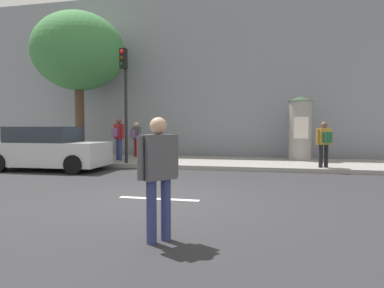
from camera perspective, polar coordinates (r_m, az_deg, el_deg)
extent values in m
plane|color=#2B2B2D|center=(7.55, -5.56, -9.09)|extent=(80.00, 80.00, 0.00)
cube|color=gray|center=(14.28, 3.31, -3.07)|extent=(36.00, 4.00, 0.15)
cube|color=silver|center=(7.55, -5.56, -9.06)|extent=(1.80, 0.16, 0.01)
cube|color=gray|center=(19.32, 5.83, 10.45)|extent=(36.00, 5.00, 8.19)
cylinder|color=black|center=(13.50, -10.95, 4.54)|extent=(0.12, 0.12, 3.61)
cube|color=black|center=(13.58, -11.36, 13.80)|extent=(0.24, 0.24, 0.75)
sphere|color=red|center=(13.51, -11.60, 14.87)|extent=(0.16, 0.16, 0.16)
sphere|color=#3C2906|center=(13.46, -11.59, 13.87)|extent=(0.16, 0.16, 0.16)
sphere|color=#07330F|center=(13.42, -11.58, 12.86)|extent=(0.16, 0.16, 0.16)
cylinder|color=gray|center=(15.21, 17.56, 2.16)|extent=(0.95, 0.95, 2.49)
cone|color=#334C33|center=(15.25, 17.64, 7.23)|extent=(1.05, 1.05, 0.20)
cube|color=silver|center=(14.72, 17.73, 2.62)|extent=(0.57, 0.02, 0.90)
cylinder|color=#4C3826|center=(16.81, -18.19, 3.24)|extent=(0.42, 0.42, 3.10)
ellipsoid|color=#3D7F42|center=(17.16, -18.38, 14.42)|extent=(4.19, 4.19, 3.56)
cylinder|color=navy|center=(4.70, -6.78, -11.18)|extent=(0.14, 0.14, 0.86)
cylinder|color=navy|center=(4.82, -4.39, -10.81)|extent=(0.14, 0.14, 0.86)
cube|color=#4C4C51|center=(4.64, -5.61, -2.17)|extent=(0.48, 0.51, 0.61)
cylinder|color=#4C4C51|center=(4.50, -8.58, -2.35)|extent=(0.09, 0.09, 0.58)
cylinder|color=#4C4C51|center=(4.79, -2.82, -1.99)|extent=(0.09, 0.09, 0.58)
sphere|color=tan|center=(4.62, -5.64, 3.03)|extent=(0.23, 0.23, 0.23)
cylinder|color=navy|center=(14.54, -11.85, -0.95)|extent=(0.14, 0.14, 0.90)
cylinder|color=navy|center=(14.73, -12.30, -0.90)|extent=(0.14, 0.14, 0.90)
cube|color=maroon|center=(14.60, -12.11, 2.07)|extent=(0.51, 0.45, 0.63)
cylinder|color=maroon|center=(14.37, -11.56, 2.07)|extent=(0.09, 0.09, 0.60)
cylinder|color=maroon|center=(14.84, -12.64, 2.08)|extent=(0.09, 0.09, 0.60)
sphere|color=brown|center=(14.60, -12.13, 3.80)|extent=(0.24, 0.24, 0.24)
cube|color=#724C84|center=(14.51, -12.72, 1.94)|extent=(0.32, 0.29, 0.36)
cylinder|color=maroon|center=(16.34, -9.42, -0.62)|extent=(0.14, 0.14, 0.82)
cylinder|color=maroon|center=(16.15, -9.05, -0.66)|extent=(0.14, 0.14, 0.82)
cube|color=#4C4C51|center=(16.22, -9.26, 1.84)|extent=(0.49, 0.46, 0.58)
cylinder|color=#4C4C51|center=(16.45, -9.71, 1.85)|extent=(0.09, 0.09, 0.55)
cylinder|color=#4C4C51|center=(15.99, -8.79, 1.83)|extent=(0.09, 0.09, 0.55)
sphere|color=beige|center=(16.21, -9.27, 3.27)|extent=(0.22, 0.22, 0.22)
cube|color=#724C84|center=(16.13, -9.81, 1.73)|extent=(0.32, 0.30, 0.36)
cylinder|color=black|center=(12.74, 21.45, -1.86)|extent=(0.14, 0.14, 0.80)
cylinder|color=black|center=(12.60, 20.67, -1.90)|extent=(0.14, 0.14, 0.80)
cube|color=#B78C33|center=(12.63, 21.12, 1.20)|extent=(0.50, 0.43, 0.56)
cylinder|color=#B78C33|center=(12.80, 22.05, 1.20)|extent=(0.09, 0.09, 0.54)
cylinder|color=#B78C33|center=(12.47, 20.17, 1.20)|extent=(0.09, 0.09, 0.54)
sphere|color=brown|center=(12.63, 21.15, 2.97)|extent=(0.22, 0.22, 0.22)
cube|color=#1E5938|center=(12.49, 21.63, 1.04)|extent=(0.32, 0.28, 0.36)
cube|color=silver|center=(13.29, -22.62, -1.49)|extent=(4.08, 1.89, 0.83)
cube|color=#262D38|center=(13.37, -23.40, 1.49)|extent=(2.31, 1.66, 0.55)
cylinder|color=black|center=(14.80, -25.36, -2.18)|extent=(0.65, 0.24, 0.64)
cylinder|color=black|center=(11.87, -19.13, -3.27)|extent=(0.65, 0.24, 0.64)
cylinder|color=black|center=(13.33, -15.53, -2.55)|extent=(0.65, 0.24, 0.64)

